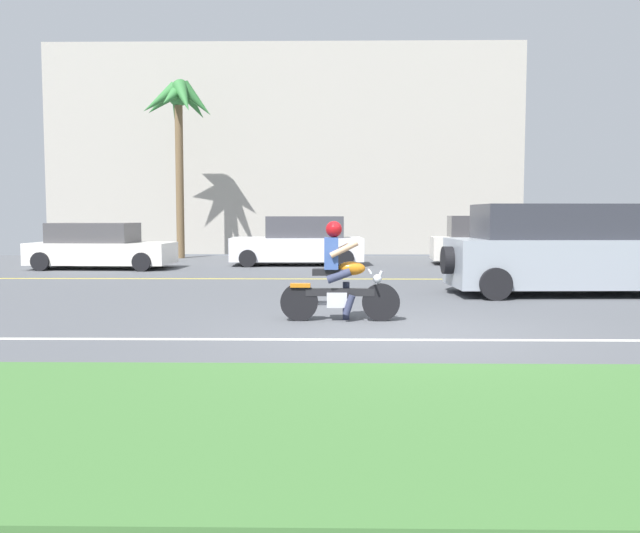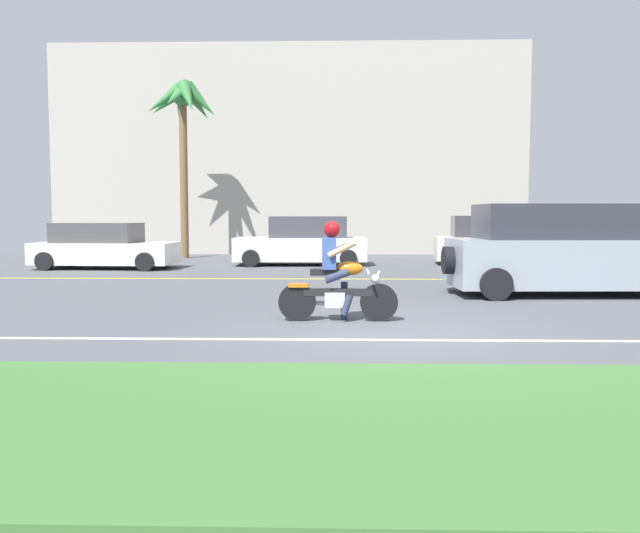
# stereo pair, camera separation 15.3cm
# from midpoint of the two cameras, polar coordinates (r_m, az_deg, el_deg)

# --- Properties ---
(ground) EXTENTS (56.00, 30.00, 0.04)m
(ground) POSITION_cam_midpoint_polar(r_m,az_deg,el_deg) (12.41, 5.36, -3.36)
(ground) COLOR #4C4F54
(grass_median) EXTENTS (56.00, 3.80, 0.06)m
(grass_median) POSITION_cam_midpoint_polar(r_m,az_deg,el_deg) (5.48, 10.35, -12.87)
(grass_median) COLOR #3D6B33
(grass_median) RESTS_ON ground
(lane_line_near) EXTENTS (50.40, 0.12, 0.01)m
(lane_line_near) POSITION_cam_midpoint_polar(r_m,az_deg,el_deg) (8.94, 6.85, -6.26)
(lane_line_near) COLOR silver
(lane_line_near) RESTS_ON ground
(lane_line_far) EXTENTS (50.40, 0.12, 0.01)m
(lane_line_far) POSITION_cam_midpoint_polar(r_m,az_deg,el_deg) (17.34, 4.29, -1.07)
(lane_line_far) COLOR yellow
(lane_line_far) RESTS_ON ground
(motorcyclist) EXTENTS (1.87, 0.61, 1.57)m
(motorcyclist) POSITION_cam_midpoint_polar(r_m,az_deg,el_deg) (10.39, 1.89, -1.07)
(motorcyclist) COLOR black
(motorcyclist) RESTS_ON ground
(suv_nearby) EXTENTS (4.84, 2.25, 1.89)m
(suv_nearby) POSITION_cam_midpoint_polar(r_m,az_deg,el_deg) (14.73, 20.26, 1.27)
(suv_nearby) COLOR #8C939E
(suv_nearby) RESTS_ON ground
(parked_car_0) EXTENTS (4.37, 2.15, 1.42)m
(parked_car_0) POSITION_cam_midpoint_polar(r_m,az_deg,el_deg) (21.76, -17.87, 1.60)
(parked_car_0) COLOR white
(parked_car_0) RESTS_ON ground
(parked_car_1) EXTENTS (4.41, 2.11, 1.63)m
(parked_car_1) POSITION_cam_midpoint_polar(r_m,az_deg,el_deg) (22.19, -1.31, 2.08)
(parked_car_1) COLOR silver
(parked_car_1) RESTS_ON ground
(parked_car_2) EXTENTS (3.94, 1.98, 1.64)m
(parked_car_2) POSITION_cam_midpoint_polar(r_m,az_deg,el_deg) (23.18, 14.61, 2.05)
(parked_car_2) COLOR beige
(parked_car_2) RESTS_ON ground
(parked_car_3) EXTENTS (3.80, 2.19, 1.57)m
(parked_car_3) POSITION_cam_midpoint_polar(r_m,az_deg,el_deg) (25.40, 25.72, 1.88)
(parked_car_3) COLOR beige
(parked_car_3) RESTS_ON ground
(palm_tree_0) EXTENTS (2.94, 2.98, 6.78)m
(palm_tree_0) POSITION_cam_midpoint_polar(r_m,az_deg,el_deg) (26.67, -11.57, 12.97)
(palm_tree_0) COLOR brown
(palm_tree_0) RESTS_ON ground
(building_far) EXTENTS (20.29, 4.00, 8.91)m
(building_far) POSITION_cam_midpoint_polar(r_m,az_deg,el_deg) (30.47, -2.38, 9.66)
(building_far) COLOR #A8A399
(building_far) RESTS_ON ground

